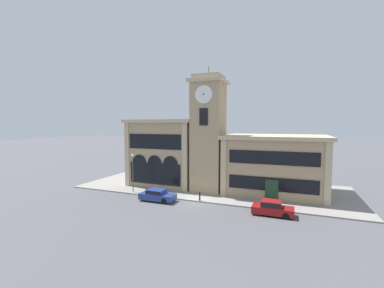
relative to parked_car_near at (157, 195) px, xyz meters
The scene contains 9 objects.
ground_plane 4.48m from the parked_car_near, 17.28° to the left, with size 300.00×300.00×0.00m, color #4C4C51.
sidewalk_kerb 9.63m from the parked_car_near, 63.93° to the left, with size 37.58×14.63×0.15m.
clock_tower 10.71m from the parked_car_near, 58.03° to the left, with size 4.72×4.72×16.90m.
town_hall_left_wing 10.66m from the parked_car_near, 108.02° to the left, with size 10.58×9.89×9.86m.
town_hall_right_wing 16.12m from the parked_car_near, 36.12° to the left, with size 13.18×9.89×7.72m.
parked_car_near is the anchor object (origin of this frame).
parked_car_mid 13.19m from the parked_car_near, ahead, with size 4.07×1.76×1.48m.
street_lamp 5.93m from the parked_car_near, 157.03° to the left, with size 0.36×0.36×5.07m.
bollard 5.10m from the parked_car_near, 17.45° to the left, with size 0.18×0.18×1.06m.
Camera 1 is at (10.72, -27.84, 9.12)m, focal length 24.00 mm.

